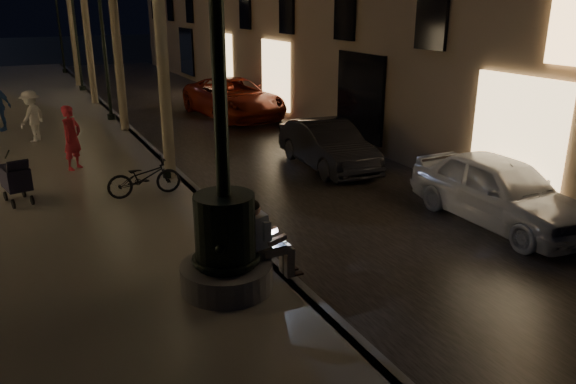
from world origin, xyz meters
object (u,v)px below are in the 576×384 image
lamp_curb_c (75,26)px  car_front (500,190)px  lamp_curb_a (160,52)px  stroller (16,178)px  fountain_lamppost (225,226)px  car_third (233,98)px  pedestrian_red (72,138)px  seated_man_laptop (263,238)px  lamp_curb_b (103,34)px  pedestrian_white (32,116)px  bicycle (144,177)px  lamp_curb_d (59,21)px  car_second (328,145)px

lamp_curb_c → car_front: lamp_curb_c is taller
lamp_curb_a → stroller: 4.22m
fountain_lamppost → lamp_curb_a: bearing=83.3°
car_third → stroller: bearing=-139.2°
pedestrian_red → seated_man_laptop: bearing=-121.1°
seated_man_laptop → car_third: size_ratio=0.25×
car_third → pedestrian_red: (-6.55, -5.55, 0.28)m
lamp_curb_b → car_front: lamp_curb_b is taller
lamp_curb_c → lamp_curb_a: bearing=-90.0°
lamp_curb_a → car_third: size_ratio=0.89×
car_front → pedestrian_white: bearing=126.5°
bicycle → lamp_curb_d: bearing=-0.8°
lamp_curb_c → pedestrian_red: size_ratio=2.90×
car_second → lamp_curb_c: bearing=108.2°
lamp_curb_c → car_second: (4.30, -16.44, -2.60)m
fountain_lamppost → lamp_curb_c: (0.70, 22.00, 2.02)m
fountain_lamppost → seated_man_laptop: 0.68m
lamp_curb_d → car_second: 24.95m
lamp_curb_b → bicycle: size_ratio=2.96×
seated_man_laptop → bicycle: seated_man_laptop is taller
stroller → car_third: car_third is taller
fountain_lamppost → pedestrian_red: bearing=99.3°
stroller → pedestrian_red: pedestrian_red is taller
stroller → pedestrian_white: 6.04m
car_third → pedestrian_white: (-7.31, -1.78, 0.24)m
pedestrian_red → pedestrian_white: (-0.76, 3.77, -0.04)m
pedestrian_white → lamp_curb_b: bearing=168.8°
seated_man_laptop → pedestrian_white: 11.87m
lamp_curb_d → bicycle: (-0.83, -25.13, -2.61)m
seated_man_laptop → car_front: 5.52m
car_second → pedestrian_white: 9.26m
car_front → pedestrian_red: pedestrian_red is taller
fountain_lamppost → lamp_curb_a: size_ratio=1.08×
lamp_curb_b → lamp_curb_d: 16.00m
seated_man_laptop → pedestrian_red: pedestrian_red is taller
lamp_curb_a → pedestrian_red: bearing=137.8°
seated_man_laptop → lamp_curb_a: (0.09, 6.00, 2.32)m
lamp_curb_a → lamp_curb_b: same height
pedestrian_red → car_front: bearing=-89.3°
lamp_curb_a → car_third: bearing=58.1°
lamp_curb_d → car_second: bearing=-80.0°
pedestrian_red → car_third: bearing=-4.5°
car_front → pedestrian_red: (-7.39, 7.29, 0.33)m
lamp_curb_d → pedestrian_red: (-1.98, -22.20, -2.21)m
car_front → lamp_curb_c: bearing=104.2°
pedestrian_red → pedestrian_white: pedestrian_red is taller
stroller → car_third: 11.14m
fountain_lamppost → lamp_curb_b: 14.16m
car_second → car_third: 7.79m
lamp_curb_c → lamp_curb_d: 8.00m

